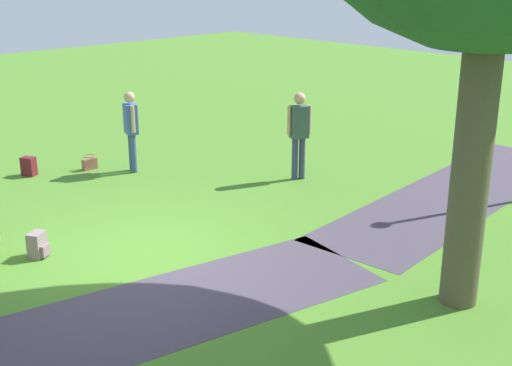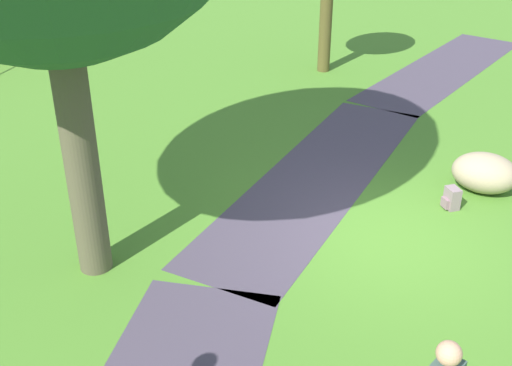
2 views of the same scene
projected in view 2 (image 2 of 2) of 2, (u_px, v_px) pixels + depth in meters
ground_plane at (379, 237)px, 10.50m from camera, size 48.00×48.00×0.00m
footpath_segment_mid at (319, 176)px, 12.43m from camera, size 8.23×3.52×0.01m
footpath_segment_far at (444, 68)px, 18.37m from camera, size 8.16×4.72×0.01m
lawn_boulder at (485, 173)px, 11.75m from camera, size 1.14×1.36×0.74m
backpack_by_boulder at (452, 198)px, 11.26m from camera, size 0.34×0.35×0.40m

